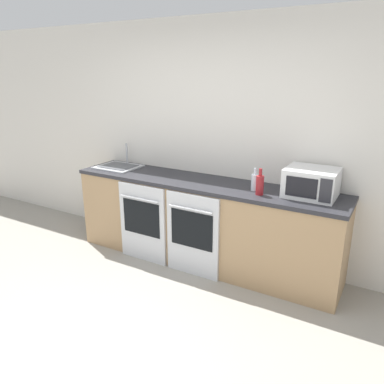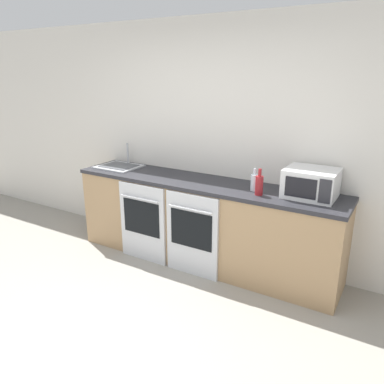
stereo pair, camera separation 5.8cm
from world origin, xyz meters
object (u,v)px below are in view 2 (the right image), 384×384
(microwave, at_px, (311,183))
(oven_left, at_px, (142,223))
(bottle_red, at_px, (259,185))
(sink, at_px, (119,166))
(bottle_clear, at_px, (254,182))
(oven_right, at_px, (192,235))

(microwave, bearing_deg, oven_left, -167.29)
(microwave, bearing_deg, bottle_red, -155.91)
(bottle_red, bearing_deg, oven_left, -171.45)
(microwave, relative_size, sink, 0.94)
(bottle_red, height_order, bottle_clear, bottle_red)
(bottle_clear, distance_m, sink, 1.77)
(oven_right, bearing_deg, bottle_clear, 28.67)
(oven_left, distance_m, oven_right, 0.64)
(oven_right, bearing_deg, oven_left, 180.00)
(bottle_red, relative_size, sink, 0.51)
(oven_right, bearing_deg, bottle_red, 16.94)
(bottle_clear, bearing_deg, oven_left, -166.01)
(oven_right, height_order, sink, sink)
(sink, bearing_deg, bottle_clear, -1.49)
(oven_right, distance_m, sink, 1.37)
(oven_right, xyz_separation_m, sink, (-1.23, 0.34, 0.50))
(microwave, bearing_deg, bottle_clear, -170.24)
(bottle_red, bearing_deg, sink, 175.42)
(bottle_red, distance_m, sink, 1.86)
(sink, bearing_deg, bottle_red, -4.58)
(bottle_clear, relative_size, sink, 0.45)
(oven_left, height_order, sink, sink)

